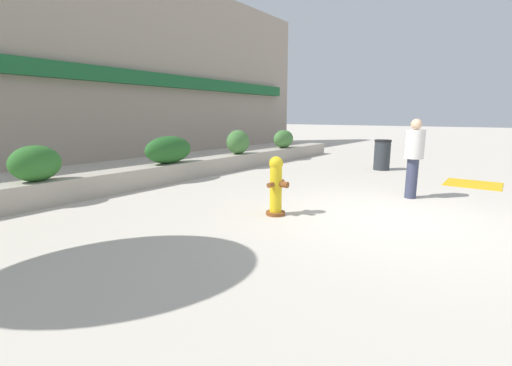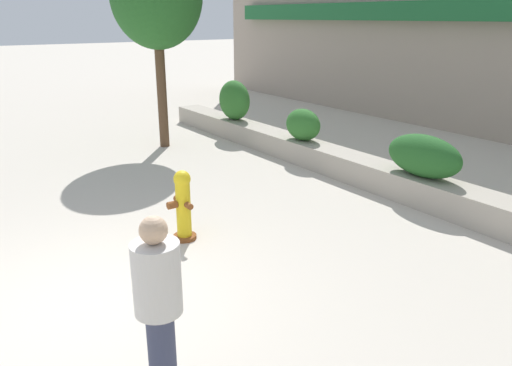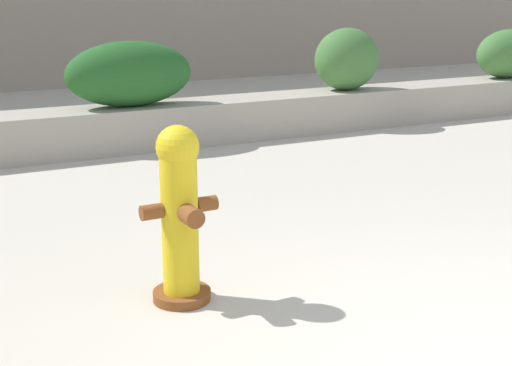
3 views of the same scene
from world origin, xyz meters
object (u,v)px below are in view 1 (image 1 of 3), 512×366
(pedestrian, at_px, (414,154))
(trash_bin, at_px, (382,155))
(hedge_bush_2, at_px, (169,150))
(hedge_bush_3, at_px, (238,142))
(fire_hydrant, at_px, (276,185))
(hedge_bush_1, at_px, (35,163))
(hedge_bush_4, at_px, (284,139))

(pedestrian, height_order, trash_bin, pedestrian)
(hedge_bush_2, height_order, hedge_bush_3, hedge_bush_3)
(pedestrian, xyz_separation_m, trash_bin, (3.72, 1.77, -0.48))
(pedestrian, bearing_deg, trash_bin, 25.51)
(hedge_bush_3, distance_m, fire_hydrant, 5.81)
(fire_hydrant, bearing_deg, hedge_bush_1, 118.74)
(trash_bin, bearing_deg, fire_hydrant, -178.98)
(pedestrian, bearing_deg, fire_hydrant, 150.22)
(hedge_bush_1, distance_m, hedge_bush_2, 3.32)
(hedge_bush_1, relative_size, hedge_bush_4, 0.85)
(hedge_bush_3, relative_size, pedestrian, 0.53)
(trash_bin, bearing_deg, hedge_bush_2, 143.84)
(hedge_bush_1, distance_m, hedge_bush_3, 6.30)
(hedge_bush_1, height_order, fire_hydrant, hedge_bush_1)
(hedge_bush_1, xyz_separation_m, trash_bin, (8.92, -4.10, -0.35))
(hedge_bush_1, height_order, pedestrian, pedestrian)
(hedge_bush_3, distance_m, hedge_bush_4, 2.91)
(fire_hydrant, relative_size, trash_bin, 1.07)
(hedge_bush_1, relative_size, fire_hydrant, 0.89)
(hedge_bush_2, relative_size, trash_bin, 1.47)
(fire_hydrant, xyz_separation_m, trash_bin, (6.61, 0.12, -0.04))
(hedge_bush_2, relative_size, hedge_bush_3, 1.62)
(fire_hydrant, bearing_deg, pedestrian, -29.78)
(hedge_bush_4, xyz_separation_m, pedestrian, (-4.01, -5.87, 0.13))
(hedge_bush_2, xyz_separation_m, pedestrian, (1.89, -5.87, 0.11))
(trash_bin, bearing_deg, pedestrian, -154.49)
(hedge_bush_3, bearing_deg, pedestrian, -100.56)
(hedge_bush_2, bearing_deg, hedge_bush_1, 180.00)
(fire_hydrant, bearing_deg, trash_bin, 1.02)
(hedge_bush_2, bearing_deg, pedestrian, -72.19)
(hedge_bush_2, xyz_separation_m, hedge_bush_3, (2.98, 0.00, 0.04))
(fire_hydrant, height_order, pedestrian, pedestrian)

